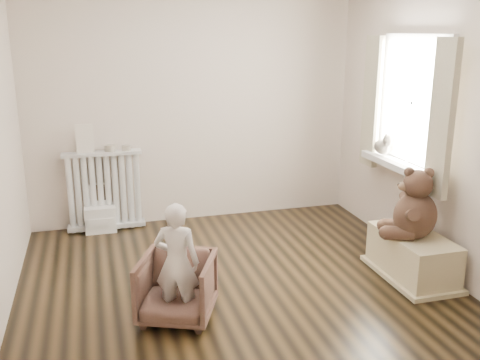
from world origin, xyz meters
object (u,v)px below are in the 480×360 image
object	(u,v)px
radiator	(105,195)
plush_cat	(383,145)
armchair	(177,288)
toy_vanity	(100,206)
teddy_bear	(416,206)
child	(177,263)
toy_bench	(412,255)

from	to	relation	value
radiator	plush_cat	size ratio (longest dim) A/B	3.26
armchair	plush_cat	distance (m)	2.55
toy_vanity	plush_cat	size ratio (longest dim) A/B	1.92
radiator	plush_cat	xyz separation A→B (m)	(2.67, -1.07, 0.61)
radiator	plush_cat	bearing A→B (deg)	-21.86
radiator	armchair	bearing A→B (deg)	-77.94
radiator	armchair	xyz separation A→B (m)	(0.44, -2.06, -0.14)
toy_vanity	teddy_bear	size ratio (longest dim) A/B	0.85
child	radiator	bearing A→B (deg)	-54.78
armchair	plush_cat	size ratio (longest dim) A/B	2.04
toy_vanity	armchair	world-z (taller)	toy_vanity
toy_vanity	child	distance (m)	2.15
teddy_bear	plush_cat	size ratio (longest dim) A/B	2.26
armchair	toy_bench	bearing A→B (deg)	27.43
radiator	armchair	distance (m)	2.11
armchair	toy_bench	size ratio (longest dim) A/B	0.65
armchair	teddy_bear	world-z (taller)	teddy_bear
toy_bench	teddy_bear	distance (m)	0.47
armchair	plush_cat	xyz separation A→B (m)	(2.23, 0.99, 0.75)
child	toy_bench	world-z (taller)	child
teddy_bear	toy_bench	bearing A→B (deg)	70.04
armchair	toy_vanity	bearing A→B (deg)	127.35
radiator	teddy_bear	distance (m)	3.18
toy_vanity	toy_bench	size ratio (longest dim) A/B	0.61
toy_vanity	armchair	xyz separation A→B (m)	(0.50, -2.03, -0.03)
toy_vanity	child	bearing A→B (deg)	-76.40
armchair	teddy_bear	bearing A→B (deg)	26.52
child	teddy_bear	bearing A→B (deg)	-152.09
radiator	child	distance (m)	2.16
radiator	child	world-z (taller)	child
armchair	child	bearing A→B (deg)	-66.56
radiator	toy_bench	xyz separation A→B (m)	(2.53, -1.91, -0.19)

